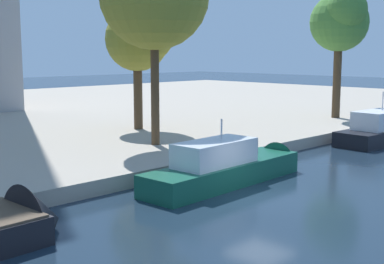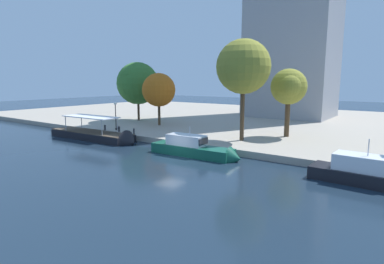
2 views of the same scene
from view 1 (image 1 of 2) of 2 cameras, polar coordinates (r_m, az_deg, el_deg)
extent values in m
plane|color=#192838|center=(23.10, 7.37, -6.98)|extent=(220.00, 220.00, 0.00)
cone|color=black|center=(19.54, -15.81, -9.26)|extent=(1.50, 2.98, 2.93)
cube|color=#14513D|center=(25.22, 3.48, -4.78)|extent=(9.36, 2.69, 1.37)
cone|color=#14513D|center=(29.22, 9.71, -3.05)|extent=(1.29, 2.22, 2.17)
cube|color=silver|center=(24.43, 2.47, -2.22)|extent=(4.25, 2.01, 1.11)
cube|color=black|center=(25.67, 4.81, -1.60)|extent=(1.19, 1.76, 0.67)
cylinder|color=silver|center=(24.61, 3.18, 0.30)|extent=(0.08, 0.08, 0.96)
cube|color=black|center=(39.01, 19.71, -0.65)|extent=(8.57, 2.98, 1.47)
cube|color=white|center=(38.27, 19.37, 1.24)|extent=(3.90, 2.25, 1.22)
cylinder|color=silver|center=(38.52, 19.76, 3.13)|extent=(0.08, 0.08, 1.28)
cylinder|color=#4C3823|center=(38.05, -5.80, 3.81)|extent=(0.63, 0.63, 4.67)
sphere|color=olive|center=(37.94, -5.89, 9.88)|extent=(4.50, 4.50, 4.50)
sphere|color=olive|center=(37.74, -6.35, 10.55)|extent=(2.74, 2.74, 2.74)
sphere|color=olive|center=(37.47, -4.35, 9.99)|extent=(2.97, 2.97, 2.97)
cylinder|color=#4C3823|center=(31.34, -3.98, 4.37)|extent=(0.50, 0.50, 6.34)
cylinder|color=#4C3823|center=(46.18, 15.26, 5.26)|extent=(0.67, 0.67, 6.09)
sphere|color=#4C8438|center=(46.19, 15.49, 11.26)|extent=(4.80, 4.80, 4.80)
sphere|color=#4C8438|center=(44.99, 16.22, 12.49)|extent=(3.26, 3.26, 3.26)
sphere|color=#4C8438|center=(47.30, 15.04, 11.55)|extent=(3.19, 3.19, 3.19)
camera|label=2|loc=(38.96, 60.96, 6.67)|focal=29.62mm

